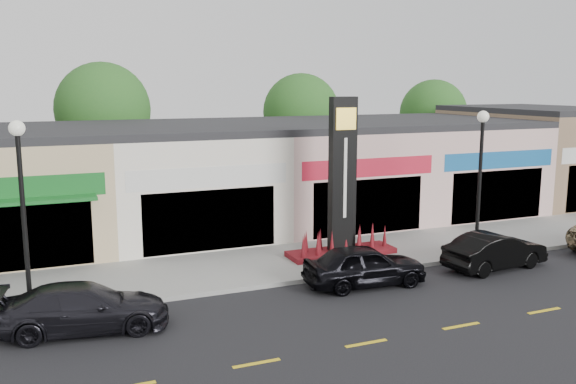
# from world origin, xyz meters

# --- Properties ---
(ground) EXTENTS (120.00, 120.00, 0.00)m
(ground) POSITION_xyz_m (0.00, 0.00, 0.00)
(ground) COLOR black
(ground) RESTS_ON ground
(sidewalk) EXTENTS (52.00, 4.30, 0.15)m
(sidewalk) POSITION_xyz_m (0.00, 4.35, 0.07)
(sidewalk) COLOR gray
(sidewalk) RESTS_ON ground
(curb) EXTENTS (52.00, 0.20, 0.15)m
(curb) POSITION_xyz_m (0.00, 2.10, 0.07)
(curb) COLOR gray
(curb) RESTS_ON ground
(shop_beige) EXTENTS (7.00, 10.85, 4.80)m
(shop_beige) POSITION_xyz_m (-8.50, 11.46, 2.40)
(shop_beige) COLOR tan
(shop_beige) RESTS_ON ground
(shop_cream) EXTENTS (7.00, 10.01, 4.80)m
(shop_cream) POSITION_xyz_m (-1.50, 11.47, 2.40)
(shop_cream) COLOR silver
(shop_cream) RESTS_ON ground
(shop_pink_w) EXTENTS (7.00, 10.01, 4.80)m
(shop_pink_w) POSITION_xyz_m (5.50, 11.47, 2.40)
(shop_pink_w) COLOR beige
(shop_pink_w) RESTS_ON ground
(shop_pink_e) EXTENTS (7.00, 10.01, 4.80)m
(shop_pink_e) POSITION_xyz_m (12.50, 11.47, 2.40)
(shop_pink_e) COLOR beige
(shop_pink_e) RESTS_ON ground
(shop_tan) EXTENTS (7.00, 10.01, 5.30)m
(shop_tan) POSITION_xyz_m (19.50, 11.48, 2.65)
(shop_tan) COLOR #84644D
(shop_tan) RESTS_ON ground
(tree_rear_west) EXTENTS (5.20, 5.20, 7.83)m
(tree_rear_west) POSITION_xyz_m (-4.00, 19.50, 5.22)
(tree_rear_west) COLOR #382619
(tree_rear_west) RESTS_ON ground
(tree_rear_mid) EXTENTS (4.80, 4.80, 7.29)m
(tree_rear_mid) POSITION_xyz_m (8.00, 19.50, 4.88)
(tree_rear_mid) COLOR #382619
(tree_rear_mid) RESTS_ON ground
(tree_rear_east) EXTENTS (4.60, 4.60, 6.94)m
(tree_rear_east) POSITION_xyz_m (18.00, 19.50, 4.63)
(tree_rear_east) COLOR #382619
(tree_rear_east) RESTS_ON ground
(lamp_west_near) EXTENTS (0.44, 0.44, 5.47)m
(lamp_west_near) POSITION_xyz_m (-8.00, 2.50, 3.48)
(lamp_west_near) COLOR black
(lamp_west_near) RESTS_ON sidewalk
(lamp_east_near) EXTENTS (0.44, 0.44, 5.47)m
(lamp_east_near) POSITION_xyz_m (8.00, 2.50, 3.48)
(lamp_east_near) COLOR black
(lamp_east_near) RESTS_ON sidewalk
(pylon_sign) EXTENTS (4.20, 1.30, 6.00)m
(pylon_sign) POSITION_xyz_m (3.00, 4.20, 2.27)
(pylon_sign) COLOR #570F1C
(pylon_sign) RESTS_ON sidewalk
(car_dark_sedan) EXTENTS (2.45, 4.70, 1.30)m
(car_dark_sedan) POSITION_xyz_m (-6.64, 0.64, 0.65)
(car_dark_sedan) COLOR black
(car_dark_sedan) RESTS_ON ground
(car_black_sedan) EXTENTS (1.91, 4.18, 1.39)m
(car_black_sedan) POSITION_xyz_m (2.23, 1.05, 0.70)
(car_black_sedan) COLOR black
(car_black_sedan) RESTS_ON ground
(car_black_conv) EXTENTS (1.84, 4.14, 1.32)m
(car_black_conv) POSITION_xyz_m (7.54, 0.91, 0.66)
(car_black_conv) COLOR black
(car_black_conv) RESTS_ON ground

